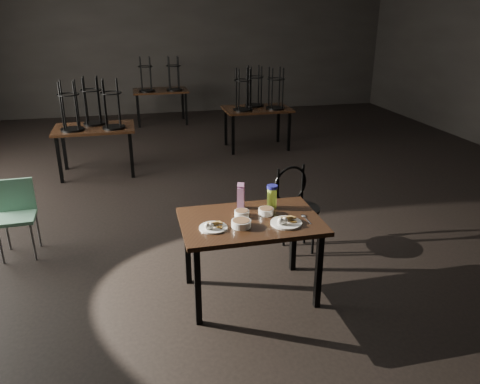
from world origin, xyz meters
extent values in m
plane|color=black|center=(0.00, 0.00, 0.00)|extent=(12.00, 12.00, 0.00)
cube|color=black|center=(0.00, 6.00, 1.60)|extent=(10.00, 0.04, 3.20)
cube|color=black|center=(-0.55, -2.24, 0.73)|extent=(1.20, 0.80, 0.04)
cube|color=black|center=(-1.07, -2.56, 0.35)|extent=(0.05, 0.05, 0.71)
cube|color=black|center=(-0.03, -2.56, 0.35)|extent=(0.05, 0.05, 0.71)
cube|color=black|center=(-1.07, -1.92, 0.35)|extent=(0.05, 0.05, 0.71)
cube|color=black|center=(-0.03, -1.92, 0.35)|extent=(0.05, 0.05, 0.71)
cylinder|color=white|center=(-0.89, -2.34, 0.76)|extent=(0.23, 0.23, 0.01)
cube|color=olive|center=(-0.89, -2.30, 0.81)|extent=(0.08, 0.08, 0.04)
cube|color=olive|center=(-0.86, -2.30, 0.81)|extent=(0.10, 0.10, 0.03)
ellipsoid|color=white|center=(-0.95, -2.37, 0.79)|extent=(0.04, 0.04, 0.06)
ellipsoid|color=white|center=(-0.91, -2.37, 0.79)|extent=(0.04, 0.04, 0.06)
cylinder|color=white|center=(-0.28, -2.39, 0.76)|extent=(0.27, 0.27, 0.02)
cube|color=olive|center=(-0.27, -2.35, 0.81)|extent=(0.10, 0.09, 0.04)
cube|color=olive|center=(-0.24, -2.35, 0.81)|extent=(0.11, 0.11, 0.03)
ellipsoid|color=white|center=(-0.34, -2.43, 0.80)|extent=(0.05, 0.05, 0.06)
ellipsoid|color=white|center=(-0.30, -2.43, 0.80)|extent=(0.05, 0.05, 0.06)
cylinder|color=white|center=(-0.61, -2.15, 0.78)|extent=(0.13, 0.13, 0.05)
cylinder|color=brown|center=(-0.61, -2.15, 0.79)|extent=(0.11, 0.11, 0.01)
cylinder|color=white|center=(-0.39, -2.16, 0.78)|extent=(0.14, 0.14, 0.05)
cylinder|color=brown|center=(-0.39, -2.16, 0.80)|extent=(0.12, 0.12, 0.01)
cylinder|color=white|center=(-0.66, -2.36, 0.78)|extent=(0.17, 0.17, 0.06)
cylinder|color=brown|center=(-0.66, -2.36, 0.80)|extent=(0.14, 0.14, 0.01)
cube|color=#84186C|center=(-0.57, -1.97, 0.85)|extent=(0.08, 0.08, 0.20)
cube|color=#84186C|center=(-0.57, -1.97, 0.97)|extent=(0.08, 0.08, 0.06)
cylinder|color=#BDEC45|center=(-0.30, -2.03, 0.84)|extent=(0.09, 0.09, 0.19)
cylinder|color=navy|center=(-0.30, -2.03, 0.95)|extent=(0.10, 0.10, 0.03)
ellipsoid|color=silver|center=(-0.08, -2.28, 0.76)|extent=(0.04, 0.06, 0.01)
cube|color=silver|center=(-0.08, -2.38, 0.75)|extent=(0.01, 0.14, 0.00)
cylinder|color=black|center=(0.17, -1.54, 0.48)|extent=(0.43, 0.43, 0.03)
torus|color=black|center=(0.12, -1.36, 0.69)|extent=(0.40, 0.14, 0.41)
cylinder|color=black|center=(0.29, -1.42, 0.24)|extent=(0.03, 0.03, 0.48)
cylinder|color=black|center=(0.05, -1.42, 0.24)|extent=(0.03, 0.03, 0.48)
cylinder|color=black|center=(0.05, -1.66, 0.24)|extent=(0.03, 0.03, 0.48)
cylinder|color=black|center=(0.29, -1.66, 0.24)|extent=(0.03, 0.03, 0.48)
cube|color=#76B895|center=(-2.72, -0.97, 0.43)|extent=(0.39, 0.39, 0.04)
cube|color=#76B895|center=(-2.72, -0.81, 0.62)|extent=(0.37, 0.05, 0.35)
cylinder|color=slate|center=(-2.87, -1.13, 0.21)|extent=(0.02, 0.02, 0.43)
cylinder|color=slate|center=(-2.56, -1.13, 0.21)|extent=(0.02, 0.02, 0.43)
cylinder|color=slate|center=(-2.87, -0.82, 0.21)|extent=(0.02, 0.02, 0.43)
cylinder|color=slate|center=(-2.56, -0.82, 0.21)|extent=(0.02, 0.02, 0.43)
cube|color=black|center=(-2.04, 1.57, 0.73)|extent=(1.20, 0.80, 0.04)
cube|color=black|center=(-2.56, 1.25, 0.35)|extent=(0.05, 0.05, 0.71)
cube|color=black|center=(-1.52, 1.25, 0.35)|extent=(0.05, 0.05, 0.71)
cube|color=black|center=(-2.56, 1.89, 0.35)|extent=(0.05, 0.05, 0.71)
cube|color=black|center=(-1.52, 1.89, 0.35)|extent=(0.05, 0.05, 0.71)
cylinder|color=black|center=(-2.34, 1.42, 0.77)|extent=(0.34, 0.34, 0.03)
torus|color=black|center=(-2.34, 1.42, 1.27)|extent=(0.32, 0.32, 0.02)
cylinder|color=black|center=(-2.24, 1.52, 1.13)|extent=(0.03, 0.03, 0.70)
cylinder|color=black|center=(-2.44, 1.52, 1.13)|extent=(0.03, 0.03, 0.70)
cylinder|color=black|center=(-2.44, 1.32, 1.13)|extent=(0.03, 0.03, 0.70)
cylinder|color=black|center=(-2.24, 1.32, 1.13)|extent=(0.03, 0.03, 0.70)
cylinder|color=black|center=(-1.74, 1.42, 0.77)|extent=(0.34, 0.34, 0.03)
torus|color=black|center=(-1.74, 1.42, 1.27)|extent=(0.32, 0.32, 0.02)
cylinder|color=black|center=(-1.64, 1.52, 1.13)|extent=(0.03, 0.03, 0.70)
cylinder|color=black|center=(-1.84, 1.52, 1.13)|extent=(0.03, 0.03, 0.70)
cylinder|color=black|center=(-1.84, 1.32, 1.13)|extent=(0.03, 0.03, 0.70)
cylinder|color=black|center=(-1.64, 1.32, 1.13)|extent=(0.03, 0.03, 0.70)
cylinder|color=black|center=(-2.04, 1.75, 0.77)|extent=(0.34, 0.34, 0.03)
torus|color=black|center=(-2.04, 1.75, 1.27)|extent=(0.32, 0.32, 0.02)
cylinder|color=black|center=(-1.94, 1.85, 1.13)|extent=(0.03, 0.03, 0.70)
cylinder|color=black|center=(-2.14, 1.85, 1.13)|extent=(0.03, 0.03, 0.70)
cylinder|color=black|center=(-2.14, 1.65, 1.13)|extent=(0.03, 0.03, 0.70)
cylinder|color=black|center=(-1.94, 1.65, 1.13)|extent=(0.03, 0.03, 0.70)
cube|color=black|center=(0.77, 2.40, 0.73)|extent=(1.20, 0.80, 0.04)
cube|color=black|center=(0.25, 2.08, 0.35)|extent=(0.05, 0.05, 0.71)
cube|color=black|center=(1.29, 2.08, 0.35)|extent=(0.05, 0.05, 0.71)
cube|color=black|center=(0.25, 2.72, 0.35)|extent=(0.05, 0.05, 0.71)
cube|color=black|center=(1.29, 2.72, 0.35)|extent=(0.05, 0.05, 0.71)
cylinder|color=black|center=(0.47, 2.25, 0.77)|extent=(0.34, 0.34, 0.03)
torus|color=black|center=(0.47, 2.25, 1.27)|extent=(0.32, 0.32, 0.02)
cylinder|color=black|center=(0.57, 2.35, 1.13)|extent=(0.03, 0.03, 0.70)
cylinder|color=black|center=(0.37, 2.35, 1.13)|extent=(0.03, 0.03, 0.70)
cylinder|color=black|center=(0.37, 2.15, 1.13)|extent=(0.03, 0.03, 0.70)
cylinder|color=black|center=(0.57, 2.15, 1.13)|extent=(0.03, 0.03, 0.70)
cylinder|color=black|center=(1.07, 2.25, 0.77)|extent=(0.34, 0.34, 0.03)
torus|color=black|center=(1.07, 2.25, 1.27)|extent=(0.32, 0.32, 0.02)
cylinder|color=black|center=(1.17, 2.35, 1.13)|extent=(0.03, 0.03, 0.70)
cylinder|color=black|center=(0.97, 2.35, 1.13)|extent=(0.03, 0.03, 0.70)
cylinder|color=black|center=(0.97, 2.15, 1.13)|extent=(0.03, 0.03, 0.70)
cylinder|color=black|center=(1.17, 2.15, 1.13)|extent=(0.03, 0.03, 0.70)
cylinder|color=black|center=(0.77, 2.58, 0.77)|extent=(0.34, 0.34, 0.03)
torus|color=black|center=(0.77, 2.58, 1.27)|extent=(0.32, 0.32, 0.02)
cylinder|color=black|center=(0.87, 2.68, 1.13)|extent=(0.03, 0.03, 0.70)
cylinder|color=black|center=(0.67, 2.68, 1.13)|extent=(0.03, 0.03, 0.70)
cylinder|color=black|center=(0.67, 2.48, 1.13)|extent=(0.03, 0.03, 0.70)
cylinder|color=black|center=(0.87, 2.48, 1.13)|extent=(0.03, 0.03, 0.70)
cube|color=black|center=(-0.79, 4.87, 0.73)|extent=(1.20, 0.80, 0.04)
cube|color=black|center=(-1.31, 4.55, 0.35)|extent=(0.05, 0.05, 0.71)
cube|color=black|center=(-0.27, 4.55, 0.35)|extent=(0.05, 0.05, 0.71)
cube|color=black|center=(-1.31, 5.19, 0.35)|extent=(0.05, 0.05, 0.71)
cube|color=black|center=(-0.27, 5.19, 0.35)|extent=(0.05, 0.05, 0.71)
cylinder|color=black|center=(-1.09, 4.72, 0.77)|extent=(0.34, 0.34, 0.03)
torus|color=black|center=(-1.09, 4.72, 1.27)|extent=(0.32, 0.32, 0.02)
cylinder|color=black|center=(-0.99, 4.82, 1.13)|extent=(0.03, 0.03, 0.70)
cylinder|color=black|center=(-1.19, 4.82, 1.13)|extent=(0.03, 0.03, 0.70)
cylinder|color=black|center=(-1.19, 4.62, 1.13)|extent=(0.03, 0.03, 0.70)
cylinder|color=black|center=(-0.99, 4.62, 1.13)|extent=(0.03, 0.03, 0.70)
cylinder|color=black|center=(-0.49, 4.72, 0.77)|extent=(0.34, 0.34, 0.03)
torus|color=black|center=(-0.49, 4.72, 1.27)|extent=(0.32, 0.32, 0.02)
cylinder|color=black|center=(-0.39, 4.82, 1.13)|extent=(0.03, 0.03, 0.70)
cylinder|color=black|center=(-0.59, 4.82, 1.13)|extent=(0.03, 0.03, 0.70)
cylinder|color=black|center=(-0.59, 4.62, 1.13)|extent=(0.03, 0.03, 0.70)
cylinder|color=black|center=(-0.39, 4.62, 1.13)|extent=(0.03, 0.03, 0.70)
camera|label=1|loc=(-1.47, -5.77, 2.44)|focal=35.00mm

